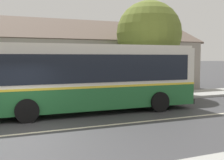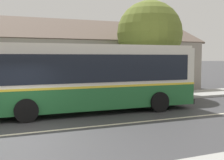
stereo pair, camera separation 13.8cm
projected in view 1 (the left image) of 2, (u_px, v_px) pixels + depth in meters
ground_plane at (24, 134)px, 9.95m from camera, size 300.00×300.00×0.00m
sidewalk_far at (13, 105)px, 15.45m from camera, size 60.00×3.00×0.15m
lane_divider_stripe at (24, 134)px, 9.95m from camera, size 60.00×0.16×0.01m
community_building at (43, 65)px, 23.09m from camera, size 25.00×9.61×6.96m
transit_bus at (87, 76)px, 13.77m from camera, size 10.99×2.94×3.31m
street_tree_primary at (148, 35)px, 19.61m from camera, size 4.55×4.55×6.63m
bus_stop_sign at (182, 73)px, 18.53m from camera, size 0.36×0.07×2.40m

